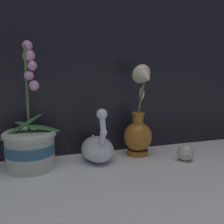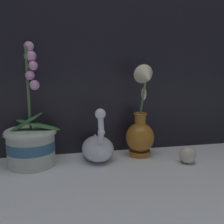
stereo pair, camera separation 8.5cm
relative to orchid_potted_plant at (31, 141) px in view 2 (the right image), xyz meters
name	(u,v)px [view 2 (the right image)]	position (x,y,z in m)	size (l,w,h in m)	color
ground_plane	(108,175)	(0.23, -0.13, -0.08)	(2.80, 2.80, 0.00)	white
orchid_potted_plant	(31,141)	(0.00, 0.00, 0.00)	(0.20, 0.16, 0.39)	beige
swan_figurine	(98,146)	(0.22, 0.00, -0.03)	(0.11, 0.18, 0.19)	white
blue_vase	(141,127)	(0.37, 0.01, 0.03)	(0.10, 0.15, 0.32)	#B26B23
glass_sphere	(188,155)	(0.50, -0.09, -0.05)	(0.06, 0.06, 0.06)	beige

